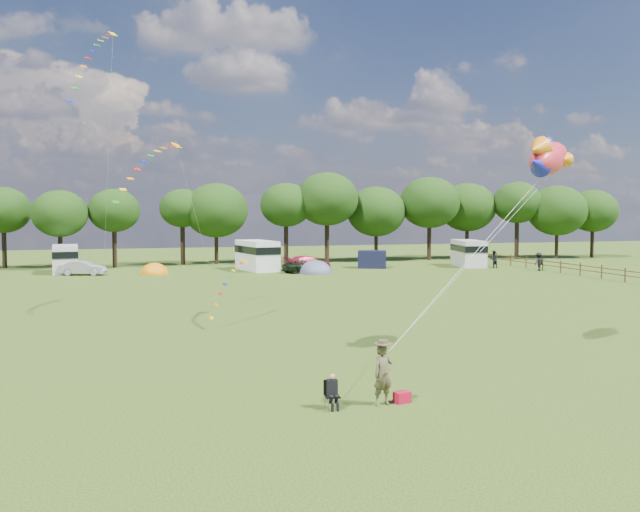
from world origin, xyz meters
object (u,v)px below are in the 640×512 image
object	(u,v)px
campervan_c	(257,254)
camp_chair	(332,388)
walker_b	(539,262)
kite_flyer	(383,375)
car_c	(308,263)
walker_a	(494,259)
car_d	(305,266)
car_b	(83,268)
fish_kite	(547,158)
tent_greyblue	(316,273)
tent_orange	(155,274)
campervan_d	(468,252)
campervan_b	(65,258)

from	to	relation	value
campervan_c	camp_chair	size ratio (longest dim) A/B	5.83
camp_chair	walker_b	world-z (taller)	walker_b
kite_flyer	campervan_c	bearing A→B (deg)	70.24
car_c	walker_a	distance (m)	19.26
walker_a	car_d	bearing A→B (deg)	-11.81
car_c	campervan_c	world-z (taller)	campervan_c
car_b	walker_b	world-z (taller)	walker_b
car_c	car_d	xyz separation A→B (m)	(-0.98, -2.58, -0.11)
car_d	walker_b	world-z (taller)	walker_b
fish_kite	walker_a	size ratio (longest dim) A/B	2.04
campervan_c	walker_a	xyz separation A→B (m)	(23.94, -4.19, -0.68)
campervan_c	kite_flyer	size ratio (longest dim) A/B	3.34
walker_b	tent_greyblue	bearing A→B (deg)	-30.86
car_b	tent_orange	world-z (taller)	car_b
campervan_d	kite_flyer	distance (m)	55.50
campervan_c	campervan_d	xyz separation A→B (m)	(22.63, -1.20, -0.10)
camp_chair	kite_flyer	bearing A→B (deg)	2.69
car_d	tent_orange	distance (m)	14.21
tent_orange	car_d	bearing A→B (deg)	-9.35
car_b	camp_chair	xyz separation A→B (m)	(9.30, -48.28, -0.02)
kite_flyer	tent_orange	bearing A→B (deg)	82.09
kite_flyer	car_b	bearing A→B (deg)	89.37
campervan_d	car_d	bearing A→B (deg)	108.34
campervan_b	walker_a	size ratio (longest dim) A/B	3.03
campervan_c	walker_a	distance (m)	24.31
tent_orange	car_c	bearing A→B (deg)	1.06
campervan_c	car_c	bearing A→B (deg)	-113.08
campervan_d	tent_greyblue	xyz separation A→B (m)	(-17.95, -3.63, -1.47)
tent_orange	walker_a	bearing A→B (deg)	-4.73
car_d	tent_orange	size ratio (longest dim) A/B	1.50
tent_greyblue	walker_a	world-z (taller)	walker_a
campervan_c	camp_chair	distance (m)	49.52
campervan_b	fish_kite	bearing A→B (deg)	-157.41
car_d	campervan_b	distance (m)	22.88
car_c	kite_flyer	world-z (taller)	kite_flyer
car_b	fish_kite	xyz separation A→B (m)	(20.56, -42.44, 7.62)
campervan_d	tent_orange	size ratio (longest dim) A/B	2.03
car_d	kite_flyer	bearing A→B (deg)	154.85
tent_orange	walker_b	bearing A→B (deg)	-10.54
walker_b	campervan_c	bearing A→B (deg)	-39.24
car_b	car_c	xyz separation A→B (m)	(21.35, -0.37, 0.04)
camp_chair	fish_kite	size ratio (longest dim) A/B	0.30
campervan_d	kite_flyer	bearing A→B (deg)	160.37
car_b	campervan_c	world-z (taller)	campervan_c
tent_greyblue	kite_flyer	size ratio (longest dim) A/B	1.88
car_d	camp_chair	bearing A→B (deg)	152.84
campervan_d	walker_a	distance (m)	3.31
car_d	walker_a	distance (m)	19.99
camp_chair	fish_kite	bearing A→B (deg)	32.32
camp_chair	walker_b	size ratio (longest dim) A/B	0.60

